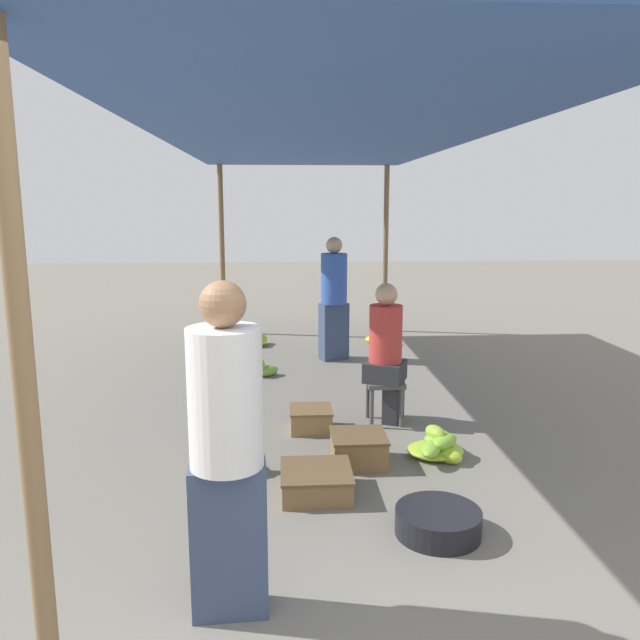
{
  "coord_description": "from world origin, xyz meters",
  "views": [
    {
      "loc": [
        -0.37,
        -1.87,
        1.99
      ],
      "look_at": [
        0.0,
        3.96,
        0.91
      ],
      "focal_mm": 35.0,
      "sensor_mm": 36.0,
      "label": 1
    }
  ],
  "objects_px": {
    "stool": "(385,389)",
    "banana_pile_right_1": "(379,335)",
    "banana_pile_left_0": "(233,459)",
    "crate_near": "(316,482)",
    "crate_far": "(359,449)",
    "basin_black": "(438,522)",
    "crate_mid": "(311,419)",
    "vendor_foreground": "(227,447)",
    "banana_pile_right_0": "(438,445)",
    "shopper_walking_mid": "(334,297)",
    "banana_pile_left_1": "(232,353)",
    "vendor_seated": "(387,351)",
    "banana_pile_left_3": "(253,341)",
    "banana_pile_left_2": "(256,367)"
  },
  "relations": [
    {
      "from": "vendor_foreground",
      "to": "stool",
      "type": "relative_size",
      "value": 4.14
    },
    {
      "from": "banana_pile_left_0",
      "to": "crate_near",
      "type": "xyz_separation_m",
      "value": [
        0.61,
        -0.42,
        0.0
      ]
    },
    {
      "from": "basin_black",
      "to": "banana_pile_left_1",
      "type": "relative_size",
      "value": 1.19
    },
    {
      "from": "banana_pile_left_3",
      "to": "banana_pile_left_2",
      "type": "bearing_deg",
      "value": -86.01
    },
    {
      "from": "vendor_seated",
      "to": "banana_pile_right_1",
      "type": "height_order",
      "value": "vendor_seated"
    },
    {
      "from": "basin_black",
      "to": "banana_pile_right_1",
      "type": "xyz_separation_m",
      "value": [
        0.47,
        5.37,
        0.04
      ]
    },
    {
      "from": "banana_pile_left_0",
      "to": "crate_near",
      "type": "height_order",
      "value": "banana_pile_left_0"
    },
    {
      "from": "vendor_seated",
      "to": "crate_near",
      "type": "xyz_separation_m",
      "value": [
        -0.73,
        -1.43,
        -0.58
      ]
    },
    {
      "from": "stool",
      "to": "basin_black",
      "type": "bearing_deg",
      "value": -89.89
    },
    {
      "from": "banana_pile_left_0",
      "to": "vendor_seated",
      "type": "bearing_deg",
      "value": 36.85
    },
    {
      "from": "vendor_seated",
      "to": "shopper_walking_mid",
      "type": "height_order",
      "value": "shopper_walking_mid"
    },
    {
      "from": "banana_pile_right_0",
      "to": "banana_pile_right_1",
      "type": "distance_m",
      "value": 4.2
    },
    {
      "from": "basin_black",
      "to": "banana_pile_left_2",
      "type": "height_order",
      "value": "banana_pile_left_2"
    },
    {
      "from": "shopper_walking_mid",
      "to": "stool",
      "type": "bearing_deg",
      "value": -83.77
    },
    {
      "from": "banana_pile_left_0",
      "to": "banana_pile_left_3",
      "type": "relative_size",
      "value": 1.01
    },
    {
      "from": "banana_pile_left_0",
      "to": "banana_pile_right_0",
      "type": "distance_m",
      "value": 1.63
    },
    {
      "from": "banana_pile_left_0",
      "to": "crate_near",
      "type": "bearing_deg",
      "value": -34.8
    },
    {
      "from": "banana_pile_left_3",
      "to": "banana_pile_right_0",
      "type": "height_order",
      "value": "banana_pile_right_0"
    },
    {
      "from": "vendor_seated",
      "to": "vendor_foreground",
      "type": "bearing_deg",
      "value": -114.64
    },
    {
      "from": "vendor_seated",
      "to": "banana_pile_right_0",
      "type": "distance_m",
      "value": 1.05
    },
    {
      "from": "basin_black",
      "to": "crate_far",
      "type": "distance_m",
      "value": 1.15
    },
    {
      "from": "banana_pile_left_1",
      "to": "shopper_walking_mid",
      "type": "relative_size",
      "value": 0.28
    },
    {
      "from": "banana_pile_right_0",
      "to": "crate_near",
      "type": "bearing_deg",
      "value": -149.69
    },
    {
      "from": "banana_pile_left_2",
      "to": "shopper_walking_mid",
      "type": "relative_size",
      "value": 0.34
    },
    {
      "from": "banana_pile_left_2",
      "to": "shopper_walking_mid",
      "type": "xyz_separation_m",
      "value": [
        0.99,
        0.68,
        0.74
      ]
    },
    {
      "from": "banana_pile_left_2",
      "to": "crate_far",
      "type": "distance_m",
      "value": 2.8
    },
    {
      "from": "vendor_foreground",
      "to": "banana_pile_left_3",
      "type": "height_order",
      "value": "vendor_foreground"
    },
    {
      "from": "banana_pile_right_0",
      "to": "stool",
      "type": "bearing_deg",
      "value": 109.96
    },
    {
      "from": "banana_pile_left_1",
      "to": "crate_far",
      "type": "height_order",
      "value": "crate_far"
    },
    {
      "from": "crate_mid",
      "to": "shopper_walking_mid",
      "type": "distance_m",
      "value": 2.71
    },
    {
      "from": "stool",
      "to": "banana_pile_left_0",
      "type": "bearing_deg",
      "value": -143.01
    },
    {
      "from": "banana_pile_left_1",
      "to": "crate_mid",
      "type": "xyz_separation_m",
      "value": [
        0.9,
        -2.72,
        0.03
      ]
    },
    {
      "from": "crate_far",
      "to": "shopper_walking_mid",
      "type": "relative_size",
      "value": 0.27
    },
    {
      "from": "banana_pile_left_3",
      "to": "crate_far",
      "type": "xyz_separation_m",
      "value": [
        1.01,
        -4.17,
        0.04
      ]
    },
    {
      "from": "vendor_seated",
      "to": "banana_pile_left_3",
      "type": "height_order",
      "value": "vendor_seated"
    },
    {
      "from": "banana_pile_left_0",
      "to": "banana_pile_right_1",
      "type": "relative_size",
      "value": 1.06
    },
    {
      "from": "stool",
      "to": "banana_pile_right_1",
      "type": "height_order",
      "value": "stool"
    },
    {
      "from": "banana_pile_left_2",
      "to": "crate_near",
      "type": "bearing_deg",
      "value": -80.3
    },
    {
      "from": "vendor_foreground",
      "to": "crate_far",
      "type": "height_order",
      "value": "vendor_foreground"
    },
    {
      "from": "banana_pile_left_1",
      "to": "crate_near",
      "type": "bearing_deg",
      "value": -77.52
    },
    {
      "from": "crate_far",
      "to": "banana_pile_right_1",
      "type": "bearing_deg",
      "value": 79.04
    },
    {
      "from": "crate_mid",
      "to": "banana_pile_left_3",
      "type": "bearing_deg",
      "value": 101.1
    },
    {
      "from": "banana_pile_right_0",
      "to": "shopper_walking_mid",
      "type": "bearing_deg",
      "value": 99.86
    },
    {
      "from": "basin_black",
      "to": "crate_mid",
      "type": "bearing_deg",
      "value": 110.51
    },
    {
      "from": "basin_black",
      "to": "banana_pile_left_3",
      "type": "xyz_separation_m",
      "value": [
        -1.36,
        5.26,
        -0.0
      ]
    },
    {
      "from": "crate_near",
      "to": "crate_mid",
      "type": "relative_size",
      "value": 1.31
    },
    {
      "from": "banana_pile_left_1",
      "to": "banana_pile_right_1",
      "type": "bearing_deg",
      "value": 21.34
    },
    {
      "from": "vendor_seated",
      "to": "crate_mid",
      "type": "relative_size",
      "value": 3.45
    },
    {
      "from": "banana_pile_left_0",
      "to": "crate_near",
      "type": "distance_m",
      "value": 0.74
    },
    {
      "from": "crate_near",
      "to": "crate_far",
      "type": "bearing_deg",
      "value": 54.73
    }
  ]
}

